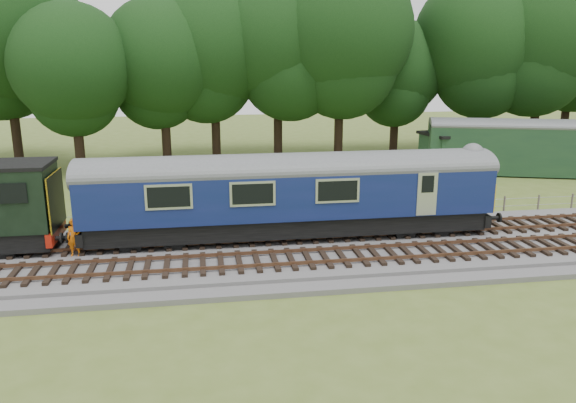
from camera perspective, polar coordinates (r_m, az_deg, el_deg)
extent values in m
plane|color=#526525|center=(24.01, -3.60, -5.62)|extent=(120.00, 120.00, 0.00)
cube|color=#4C4C4F|center=(23.95, -3.61, -5.23)|extent=(70.00, 7.00, 0.35)
cube|color=brown|center=(24.49, -3.77, -4.00)|extent=(66.50, 0.07, 0.14)
cube|color=brown|center=(25.84, -4.07, -3.00)|extent=(66.50, 0.07, 0.14)
cube|color=brown|center=(21.67, -3.03, -6.50)|extent=(66.50, 0.07, 0.14)
cube|color=brown|center=(23.01, -3.41, -5.23)|extent=(66.50, 0.07, 0.14)
cube|color=black|center=(25.21, 0.22, -2.06)|extent=(17.46, 2.52, 0.85)
cube|color=#0E1C4B|center=(24.84, 0.22, 1.09)|extent=(18.00, 2.80, 2.05)
cube|color=gold|center=(27.79, 18.91, 0.96)|extent=(0.06, 2.74, 1.30)
cube|color=black|center=(26.85, 12.97, -1.85)|extent=(2.60, 2.00, 0.55)
cube|color=black|center=(25.06, -13.47, -3.05)|extent=(2.60, 2.00, 0.55)
cube|color=black|center=(25.57, -25.40, 0.46)|extent=(2.40, 2.55, 2.60)
cube|color=#A91B0D|center=(25.66, -22.48, -2.90)|extent=(0.25, 2.60, 0.55)
cube|color=gold|center=(25.27, -22.48, 0.14)|extent=(0.06, 2.55, 2.30)
imported|color=orange|center=(24.41, -20.89, -3.43)|extent=(0.60, 0.42, 1.57)
cube|color=#193723|center=(43.72, 24.13, 4.79)|extent=(15.34, 7.13, 3.44)
cube|color=#193723|center=(43.30, 15.94, 4.75)|extent=(3.61, 3.61, 2.63)
cube|color=black|center=(43.10, 16.07, 6.61)|extent=(3.98, 3.98, 0.21)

